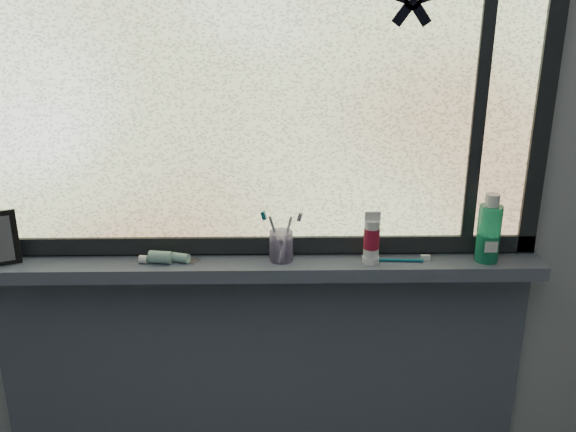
% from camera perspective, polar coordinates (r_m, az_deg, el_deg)
% --- Properties ---
extents(wall_back, '(3.00, 0.01, 2.50)m').
position_cam_1_polar(wall_back, '(1.82, -2.63, 3.64)').
color(wall_back, '#9EA3A8').
rests_on(wall_back, ground).
extents(windowsill, '(1.62, 0.14, 0.04)m').
position_cam_1_polar(windowsill, '(1.84, -2.57, -4.52)').
color(windowsill, '#4C5466').
rests_on(windowsill, wall_back).
extents(sill_apron, '(1.62, 0.02, 0.98)m').
position_cam_1_polar(sill_apron, '(2.15, -2.31, -16.31)').
color(sill_apron, '#4C5466').
rests_on(sill_apron, floor).
extents(window_pane, '(1.50, 0.01, 1.00)m').
position_cam_1_polar(window_pane, '(1.74, -2.80, 12.30)').
color(window_pane, silver).
rests_on(window_pane, wall_back).
extents(frame_bottom, '(1.60, 0.03, 0.05)m').
position_cam_1_polar(frame_bottom, '(1.86, -2.56, -2.51)').
color(frame_bottom, black).
rests_on(frame_bottom, windowsill).
extents(frame_right, '(0.05, 0.03, 1.10)m').
position_cam_1_polar(frame_right, '(1.88, 22.07, 11.47)').
color(frame_right, black).
rests_on(frame_right, wall_back).
extents(frame_mullion, '(0.03, 0.03, 1.00)m').
position_cam_1_polar(frame_mullion, '(1.82, 16.88, 11.82)').
color(frame_mullion, black).
rests_on(frame_mullion, wall_back).
extents(starfish_sticker, '(0.15, 0.02, 0.15)m').
position_cam_1_polar(starfish_sticker, '(1.75, 11.03, 18.26)').
color(starfish_sticker, black).
rests_on(starfish_sticker, window_pane).
extents(toothpaste_tube, '(0.20, 0.08, 0.04)m').
position_cam_1_polar(toothpaste_tube, '(1.84, -10.64, -3.61)').
color(toothpaste_tube, silver).
rests_on(toothpaste_tube, windowsill).
extents(toothbrush_cup, '(0.08, 0.08, 0.09)m').
position_cam_1_polar(toothbrush_cup, '(1.81, -0.62, -2.67)').
color(toothbrush_cup, '#C3AEE6').
rests_on(toothbrush_cup, windowsill).
extents(toothbrush_lying, '(0.21, 0.03, 0.01)m').
position_cam_1_polar(toothbrush_lying, '(1.84, 9.31, -3.81)').
color(toothbrush_lying, '#0C5D6F').
rests_on(toothbrush_lying, windowsill).
extents(mouthwash_bottle, '(0.08, 0.08, 0.16)m').
position_cam_1_polar(mouthwash_bottle, '(1.88, 17.46, -1.00)').
color(mouthwash_bottle, '#21AE78').
rests_on(mouthwash_bottle, windowsill).
extents(cream_tube, '(0.05, 0.05, 0.11)m').
position_cam_1_polar(cream_tube, '(1.80, 7.45, -1.76)').
color(cream_tube, silver).
rests_on(cream_tube, windowsill).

